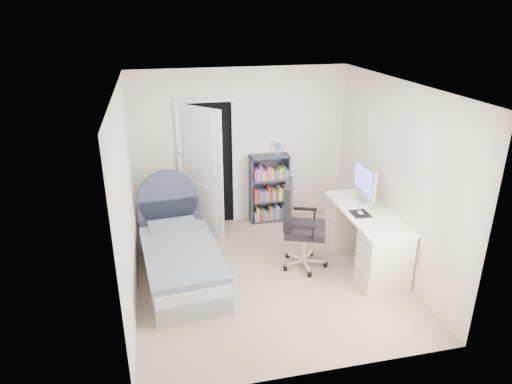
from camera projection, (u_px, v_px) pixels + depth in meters
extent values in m
cube|color=gray|center=(268.00, 277.00, 6.10)|extent=(3.40, 3.60, 0.05)
cube|color=white|center=(270.00, 83.00, 5.14)|extent=(3.40, 3.60, 0.05)
cube|color=silver|center=(241.00, 147.00, 7.27)|extent=(3.40, 0.05, 2.50)
cube|color=silver|center=(320.00, 264.00, 3.97)|extent=(3.40, 0.05, 2.50)
cube|color=silver|center=(124.00, 200.00, 5.27)|extent=(0.05, 3.60, 2.50)
cube|color=silver|center=(396.00, 178.00, 5.97)|extent=(0.05, 3.60, 2.50)
cube|color=black|center=(207.00, 165.00, 7.23)|extent=(0.80, 0.01, 2.00)
cube|color=white|center=(180.00, 167.00, 7.11)|extent=(0.06, 0.06, 2.00)
cube|color=white|center=(234.00, 164.00, 7.29)|extent=(0.06, 0.06, 2.00)
cube|color=white|center=(205.00, 100.00, 6.81)|extent=(0.92, 0.06, 0.06)
cube|color=white|center=(202.00, 172.00, 6.91)|extent=(0.57, 0.61, 2.00)
cube|color=gray|center=(182.00, 270.00, 5.97)|extent=(1.06, 1.95, 0.24)
cube|color=silver|center=(181.00, 258.00, 5.90)|extent=(1.04, 1.91, 0.15)
cube|color=slate|center=(182.00, 254.00, 5.78)|extent=(1.07, 1.67, 0.09)
cube|color=slate|center=(173.00, 227.00, 6.45)|extent=(0.70, 0.44, 0.11)
cube|color=#373F56|center=(170.00, 222.00, 6.73)|extent=(0.89, 0.14, 0.75)
cylinder|color=#373F56|center=(168.00, 199.00, 6.59)|extent=(0.89, 0.14, 0.89)
cylinder|color=tan|center=(150.00, 223.00, 6.94)|extent=(0.04, 0.04, 0.55)
cylinder|color=tan|center=(150.00, 213.00, 7.28)|extent=(0.04, 0.04, 0.55)
cylinder|color=tan|center=(176.00, 220.00, 7.01)|extent=(0.04, 0.04, 0.55)
cylinder|color=tan|center=(174.00, 210.00, 7.36)|extent=(0.04, 0.04, 0.55)
cube|color=tan|center=(161.00, 201.00, 7.05)|extent=(0.44, 0.44, 0.03)
cube|color=tan|center=(163.00, 221.00, 7.18)|extent=(0.40, 0.40, 0.02)
cube|color=#B24C33|center=(158.00, 200.00, 7.03)|extent=(0.18, 0.24, 0.03)
cube|color=#3F598C|center=(157.00, 198.00, 7.01)|extent=(0.17, 0.23, 0.03)
cube|color=#D8CC7F|center=(157.00, 196.00, 7.00)|extent=(0.15, 0.22, 0.03)
cylinder|color=silver|center=(181.00, 233.00, 7.19)|extent=(0.20, 0.20, 0.02)
cylinder|color=silver|center=(178.00, 192.00, 6.93)|extent=(0.02, 0.02, 1.40)
sphere|color=silver|center=(179.00, 151.00, 6.65)|extent=(0.08, 0.08, 0.08)
cube|color=#343747|center=(251.00, 190.00, 7.41)|extent=(0.02, 0.27, 1.13)
cube|color=#343747|center=(287.00, 187.00, 7.53)|extent=(0.02, 0.27, 1.13)
cube|color=#343747|center=(269.00, 156.00, 7.26)|extent=(0.63, 0.27, 0.02)
cube|color=#343747|center=(269.00, 219.00, 7.68)|extent=(0.63, 0.27, 0.02)
cube|color=#343747|center=(267.00, 186.00, 7.59)|extent=(0.63, 0.01, 1.13)
cube|color=#343747|center=(269.00, 200.00, 7.55)|extent=(0.59, 0.25, 0.02)
cube|color=#343747|center=(269.00, 179.00, 7.41)|extent=(0.59, 0.25, 0.02)
cylinder|color=#2668A6|center=(278.00, 154.00, 7.28)|extent=(0.11, 0.11, 0.02)
cylinder|color=silver|center=(278.00, 150.00, 7.26)|extent=(0.01, 0.01, 0.14)
sphere|color=#2668A6|center=(278.00, 146.00, 7.20)|extent=(0.10, 0.10, 0.10)
cube|color=#7F72B2|center=(254.00, 216.00, 7.58)|extent=(0.03, 0.19, 0.15)
cube|color=#D8BF4C|center=(257.00, 214.00, 7.57)|extent=(0.04, 0.19, 0.23)
cube|color=#B23333|center=(260.00, 214.00, 7.59)|extent=(0.05, 0.19, 0.19)
cube|color=#337F4C|center=(263.00, 214.00, 7.60)|extent=(0.04, 0.19, 0.20)
cube|color=#7F72B2|center=(265.00, 215.00, 7.61)|extent=(0.05, 0.19, 0.15)
cube|color=#994C7F|center=(268.00, 214.00, 7.62)|extent=(0.03, 0.19, 0.16)
cube|color=orange|center=(270.00, 213.00, 7.62)|extent=(0.04, 0.19, 0.21)
cube|color=#335999|center=(273.00, 212.00, 7.63)|extent=(0.05, 0.19, 0.21)
cube|color=#7F72B2|center=(276.00, 211.00, 7.64)|extent=(0.05, 0.19, 0.24)
cube|color=#3F3F3F|center=(280.00, 212.00, 7.66)|extent=(0.05, 0.19, 0.20)
cube|color=#335999|center=(282.00, 211.00, 7.66)|extent=(0.03, 0.19, 0.23)
cube|color=#B23333|center=(285.00, 211.00, 7.67)|extent=(0.05, 0.19, 0.23)
cube|color=#B23333|center=(255.00, 195.00, 7.43)|extent=(0.05, 0.19, 0.21)
cube|color=#3F3F3F|center=(258.00, 195.00, 7.45)|extent=(0.03, 0.19, 0.18)
cube|color=#994C7F|center=(260.00, 195.00, 7.46)|extent=(0.05, 0.19, 0.17)
cube|color=#335999|center=(264.00, 195.00, 7.47)|extent=(0.05, 0.19, 0.18)
cube|color=#D8BF4C|center=(266.00, 195.00, 7.48)|extent=(0.02, 0.19, 0.16)
cube|color=#B23333|center=(268.00, 193.00, 7.48)|extent=(0.03, 0.19, 0.23)
cube|color=#335999|center=(270.00, 195.00, 7.50)|extent=(0.02, 0.19, 0.15)
cube|color=orange|center=(273.00, 194.00, 7.50)|extent=(0.05, 0.19, 0.18)
cube|color=#3F3F3F|center=(276.00, 194.00, 7.51)|extent=(0.05, 0.19, 0.18)
cube|color=#D8BF4C|center=(279.00, 193.00, 7.52)|extent=(0.05, 0.19, 0.19)
cube|color=#3F3F3F|center=(282.00, 193.00, 7.53)|extent=(0.03, 0.19, 0.19)
cube|color=#994C7F|center=(285.00, 191.00, 7.53)|extent=(0.05, 0.19, 0.23)
cube|color=#994C7F|center=(254.00, 175.00, 7.30)|extent=(0.02, 0.19, 0.18)
cube|color=#7F72B2|center=(257.00, 174.00, 7.31)|extent=(0.05, 0.19, 0.20)
cube|color=#994C7F|center=(260.00, 172.00, 7.31)|extent=(0.04, 0.19, 0.24)
cube|color=#D8BF4C|center=(263.00, 175.00, 7.33)|extent=(0.04, 0.19, 0.16)
cube|color=#994C7F|center=(265.00, 174.00, 7.34)|extent=(0.03, 0.19, 0.18)
cube|color=#994C7F|center=(268.00, 173.00, 7.34)|extent=(0.05, 0.19, 0.21)
cube|color=orange|center=(271.00, 173.00, 7.36)|extent=(0.05, 0.19, 0.19)
cube|color=#335999|center=(274.00, 174.00, 7.37)|extent=(0.02, 0.19, 0.15)
cube|color=#337F4C|center=(276.00, 173.00, 7.38)|extent=(0.05, 0.19, 0.17)
cube|color=orange|center=(280.00, 173.00, 7.39)|extent=(0.05, 0.19, 0.19)
cube|color=#337F4C|center=(283.00, 172.00, 7.39)|extent=(0.04, 0.19, 0.21)
cube|color=#7F72B2|center=(286.00, 173.00, 7.41)|extent=(0.05, 0.19, 0.15)
cube|color=#F4E2CC|center=(367.00, 212.00, 6.12)|extent=(0.64, 1.61, 0.03)
cube|color=#F4E2CC|center=(384.00, 259.00, 5.75)|extent=(0.59, 0.43, 0.75)
cube|color=#F4E2CC|center=(348.00, 221.00, 6.78)|extent=(0.59, 0.43, 0.75)
cube|color=silver|center=(364.00, 201.00, 6.42)|extent=(0.17, 0.17, 0.01)
cube|color=silver|center=(367.00, 193.00, 6.38)|extent=(0.03, 0.06, 0.24)
cube|color=silver|center=(365.00, 180.00, 6.30)|extent=(0.05, 0.60, 0.43)
cube|color=#5D56D1|center=(363.00, 179.00, 6.29)|extent=(0.00, 0.54, 0.34)
cube|color=white|center=(349.00, 202.00, 6.37)|extent=(0.14, 0.43, 0.02)
cube|color=black|center=(360.00, 214.00, 6.04)|extent=(0.24, 0.28, 0.00)
ellipsoid|color=white|center=(360.00, 213.00, 6.03)|extent=(0.06, 0.11, 0.03)
cube|color=silver|center=(315.00, 262.00, 6.28)|extent=(0.30, 0.15, 0.03)
cylinder|color=black|center=(325.00, 265.00, 6.28)|extent=(0.08, 0.08, 0.07)
cube|color=silver|center=(308.00, 256.00, 6.43)|extent=(0.23, 0.27, 0.03)
cylinder|color=black|center=(311.00, 253.00, 6.56)|extent=(0.08, 0.08, 0.07)
cube|color=silver|center=(296.00, 257.00, 6.40)|extent=(0.20, 0.28, 0.03)
cylinder|color=black|center=(287.00, 255.00, 6.51)|extent=(0.08, 0.08, 0.07)
cube|color=silver|center=(295.00, 263.00, 6.24)|extent=(0.31, 0.12, 0.03)
cylinder|color=black|center=(285.00, 268.00, 6.19)|extent=(0.08, 0.08, 0.07)
cube|color=silver|center=(307.00, 266.00, 6.17)|extent=(0.06, 0.31, 0.03)
cylinder|color=black|center=(310.00, 274.00, 6.05)|extent=(0.08, 0.08, 0.07)
cylinder|color=silver|center=(305.00, 246.00, 6.22)|extent=(0.07, 0.07, 0.46)
cube|color=black|center=(305.00, 230.00, 6.12)|extent=(0.68, 0.68, 0.10)
cube|color=black|center=(288.00, 205.00, 6.02)|extent=(0.25, 0.48, 0.61)
cube|color=black|center=(303.00, 227.00, 5.80)|extent=(0.32, 0.16, 0.03)
cube|color=black|center=(305.00, 209.00, 6.32)|extent=(0.32, 0.16, 0.03)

